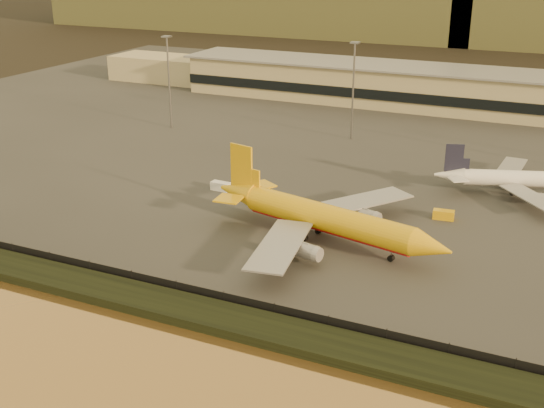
{
  "coord_description": "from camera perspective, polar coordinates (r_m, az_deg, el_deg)",
  "views": [
    {
      "loc": [
        44.42,
        -88.55,
        49.31
      ],
      "look_at": [
        -1.91,
        12.0,
        6.61
      ],
      "focal_mm": 45.0,
      "sensor_mm": 36.0,
      "label": 1
    }
  ],
  "objects": [
    {
      "name": "white_narrowbody_jet",
      "position": [
        150.46,
        20.12,
        1.94
      ],
      "size": [
        34.68,
        32.94,
        10.22
      ],
      "rotation": [
        0.0,
        0.0,
        0.32
      ],
      "color": "white",
      "rests_on": "tarmac"
    },
    {
      "name": "tarmac",
      "position": [
        195.15,
        10.83,
        6.11
      ],
      "size": [
        320.0,
        220.0,
        0.2
      ],
      "primitive_type": "cube",
      "color": "#2D2D2D",
      "rests_on": "ground"
    },
    {
      "name": "apron_light_masts",
      "position": [
        169.54,
        14.43,
        9.0
      ],
      "size": [
        152.2,
        12.2,
        25.4
      ],
      "color": "slate",
      "rests_on": "tarmac"
    },
    {
      "name": "terminal_building",
      "position": [
        226.2,
        9.31,
        9.84
      ],
      "size": [
        202.0,
        25.0,
        12.6
      ],
      "color": "tan",
      "rests_on": "tarmac"
    },
    {
      "name": "gse_vehicle_yellow",
      "position": [
        132.8,
        14.16,
        -0.88
      ],
      "size": [
        4.09,
        2.18,
        1.76
      ],
      "primitive_type": "cube",
      "rotation": [
        0.0,
        0.0,
        0.11
      ],
      "color": "#DCA40B",
      "rests_on": "tarmac"
    },
    {
      "name": "dhl_cargo_jet",
      "position": [
        118.59,
        4.37,
        -1.21
      ],
      "size": [
        47.08,
        45.29,
        14.17
      ],
      "rotation": [
        0.0,
        0.0,
        -0.23
      ],
      "color": "#DCA40B",
      "rests_on": "tarmac"
    },
    {
      "name": "perimeter_fence",
      "position": [
        99.93,
        -5.05,
        -7.72
      ],
      "size": [
        300.0,
        0.05,
        2.2
      ],
      "primitive_type": "cube",
      "color": "black",
      "rests_on": "tarmac"
    },
    {
      "name": "ground",
      "position": [
        110.66,
        -1.71,
        -5.38
      ],
      "size": [
        900.0,
        900.0,
        0.0
      ],
      "primitive_type": "plane",
      "color": "black",
      "rests_on": "ground"
    },
    {
      "name": "gse_vehicle_white",
      "position": [
        144.2,
        -4.34,
        1.5
      ],
      "size": [
        4.15,
        2.09,
        1.82
      ],
      "primitive_type": "cube",
      "rotation": [
        0.0,
        0.0,
        -0.07
      ],
      "color": "white",
      "rests_on": "tarmac"
    },
    {
      "name": "embankment",
      "position": [
        97.24,
        -6.22,
        -9.04
      ],
      "size": [
        320.0,
        7.0,
        1.4
      ],
      "primitive_type": "cube",
      "color": "black",
      "rests_on": "ground"
    }
  ]
}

